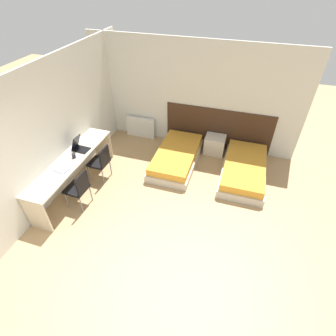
{
  "coord_description": "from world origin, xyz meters",
  "views": [
    {
      "loc": [
        1.3,
        -1.78,
        4.08
      ],
      "look_at": [
        0.0,
        2.35,
        0.55
      ],
      "focal_mm": 28.0,
      "sensor_mm": 36.0,
      "label": 1
    }
  ],
  "objects_px": {
    "laptop": "(79,147)",
    "bed_near_door": "(244,169)",
    "chair_near_laptop": "(101,161)",
    "chair_near_notebook": "(79,187)",
    "bed_near_window": "(177,157)",
    "nightstand": "(215,145)"
  },
  "relations": [
    {
      "from": "bed_near_window",
      "to": "chair_near_notebook",
      "type": "relative_size",
      "value": 2.23
    },
    {
      "from": "nightstand",
      "to": "chair_near_notebook",
      "type": "bearing_deg",
      "value": -130.24
    },
    {
      "from": "chair_near_laptop",
      "to": "laptop",
      "type": "height_order",
      "value": "laptop"
    },
    {
      "from": "bed_near_door",
      "to": "laptop",
      "type": "relative_size",
      "value": 5.27
    },
    {
      "from": "bed_near_window",
      "to": "laptop",
      "type": "relative_size",
      "value": 5.27
    },
    {
      "from": "bed_near_window",
      "to": "bed_near_door",
      "type": "xyz_separation_m",
      "value": [
        1.65,
        0.0,
        0.0
      ]
    },
    {
      "from": "bed_near_window",
      "to": "chair_near_notebook",
      "type": "xyz_separation_m",
      "value": [
        -1.47,
        -1.98,
        0.32
      ]
    },
    {
      "from": "nightstand",
      "to": "chair_near_laptop",
      "type": "xyz_separation_m",
      "value": [
        -2.29,
        -1.81,
        0.26
      ]
    },
    {
      "from": "bed_near_door",
      "to": "laptop",
      "type": "xyz_separation_m",
      "value": [
        -3.53,
        -1.15,
        0.67
      ]
    },
    {
      "from": "nightstand",
      "to": "laptop",
      "type": "height_order",
      "value": "laptop"
    },
    {
      "from": "chair_near_laptop",
      "to": "chair_near_notebook",
      "type": "distance_m",
      "value": 0.9
    },
    {
      "from": "bed_near_window",
      "to": "laptop",
      "type": "xyz_separation_m",
      "value": [
        -1.88,
        -1.15,
        0.67
      ]
    },
    {
      "from": "bed_near_window",
      "to": "chair_near_laptop",
      "type": "height_order",
      "value": "chair_near_laptop"
    },
    {
      "from": "laptop",
      "to": "bed_near_window",
      "type": "bearing_deg",
      "value": 35.21
    },
    {
      "from": "chair_near_laptop",
      "to": "chair_near_notebook",
      "type": "relative_size",
      "value": 1.0
    },
    {
      "from": "chair_near_notebook",
      "to": "bed_near_window",
      "type": "bearing_deg",
      "value": 56.02
    },
    {
      "from": "bed_near_window",
      "to": "chair_near_notebook",
      "type": "height_order",
      "value": "chair_near_notebook"
    },
    {
      "from": "laptop",
      "to": "bed_near_door",
      "type": "bearing_deg",
      "value": 21.79
    },
    {
      "from": "bed_near_window",
      "to": "bed_near_door",
      "type": "distance_m",
      "value": 1.65
    },
    {
      "from": "nightstand",
      "to": "chair_near_laptop",
      "type": "bearing_deg",
      "value": -141.68
    },
    {
      "from": "chair_near_laptop",
      "to": "chair_near_notebook",
      "type": "xyz_separation_m",
      "value": [
        -0.0,
        -0.9,
        0.0
      ]
    },
    {
      "from": "chair_near_laptop",
      "to": "laptop",
      "type": "distance_m",
      "value": 0.55
    }
  ]
}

